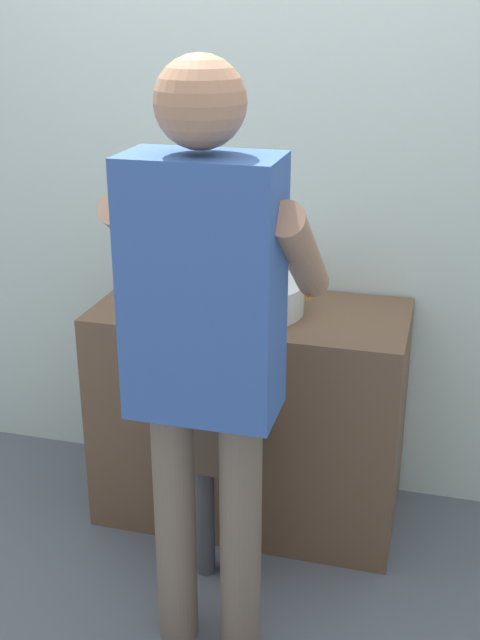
% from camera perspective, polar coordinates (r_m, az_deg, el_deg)
% --- Properties ---
extents(ground_plane, '(14.00, 14.00, 0.00)m').
position_cam_1_polar(ground_plane, '(3.03, -0.77, -16.35)').
color(ground_plane, slate).
extents(back_wall, '(4.40, 0.08, 2.70)m').
position_cam_1_polar(back_wall, '(3.04, 2.37, 11.84)').
color(back_wall, silver).
rests_on(back_wall, ground).
extents(vanity_cabinet, '(1.13, 0.54, 0.84)m').
position_cam_1_polar(vanity_cabinet, '(3.04, 0.74, -6.67)').
color(vanity_cabinet, brown).
rests_on(vanity_cabinet, ground).
extents(sink_basin, '(0.39, 0.39, 0.11)m').
position_cam_1_polar(sink_basin, '(2.83, 0.69, 1.73)').
color(sink_basin, silver).
rests_on(sink_basin, vanity_cabinet).
extents(faucet, '(0.18, 0.14, 0.18)m').
position_cam_1_polar(faucet, '(3.03, 1.79, 3.60)').
color(faucet, '#B7BABF').
rests_on(faucet, vanity_cabinet).
extents(toothbrush_cup, '(0.07, 0.07, 0.21)m').
position_cam_1_polar(toothbrush_cup, '(3.00, -5.62, 2.75)').
color(toothbrush_cup, '#D86666').
rests_on(toothbrush_cup, vanity_cabinet).
extents(child_toddler, '(0.29, 0.29, 0.94)m').
position_cam_1_polar(child_toddler, '(2.64, -1.44, -8.01)').
color(child_toddler, '#47474C').
rests_on(child_toddler, ground).
extents(adult_parent, '(0.54, 0.57, 1.76)m').
position_cam_1_polar(adult_parent, '(2.15, -2.45, -0.43)').
color(adult_parent, '#6B5B4C').
rests_on(adult_parent, ground).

